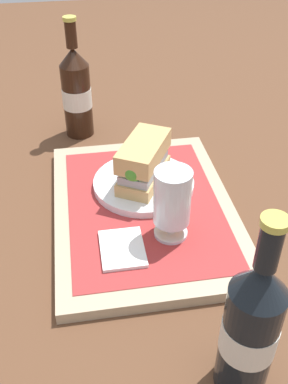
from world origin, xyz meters
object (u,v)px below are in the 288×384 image
object	(u,v)px
second_bottle	(76,92)
beer_glass	(172,201)
sandwich	(143,162)
beer_bottle	(250,328)
plate	(144,183)

from	to	relation	value
second_bottle	beer_glass	bearing A→B (deg)	18.21
sandwich	second_bottle	world-z (taller)	second_bottle
sandwich	beer_glass	xyz separation A→B (m)	(0.14, 0.02, 0.01)
beer_glass	beer_bottle	world-z (taller)	beer_bottle
plate	beer_bottle	world-z (taller)	beer_bottle
beer_bottle	second_bottle	size ratio (longest dim) A/B	1.00
sandwich	plate	bearing A→B (deg)	180.00
beer_bottle	sandwich	bearing A→B (deg)	-171.42
sandwich	beer_bottle	distance (m)	0.40
beer_bottle	second_bottle	xyz separation A→B (m)	(-0.66, -0.17, 0.00)
plate	beer_bottle	bearing A→B (deg)	8.28
sandwich	beer_glass	world-z (taller)	beer_glass
beer_bottle	second_bottle	bearing A→B (deg)	-165.81
plate	beer_glass	world-z (taller)	beer_glass
beer_bottle	second_bottle	world-z (taller)	same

